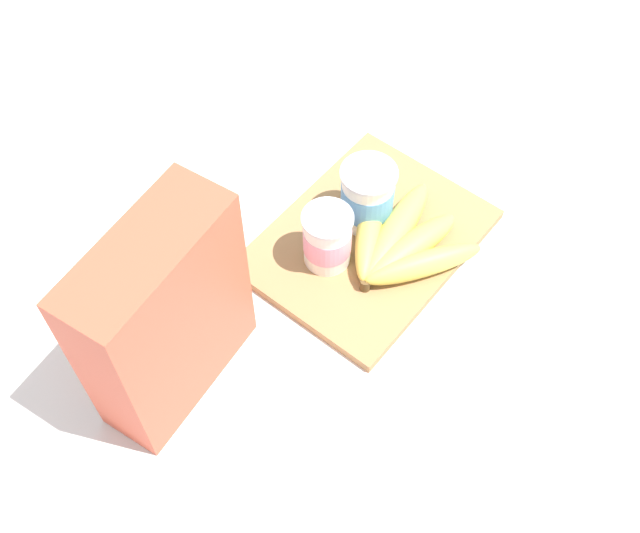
{
  "coord_description": "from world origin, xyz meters",
  "views": [
    {
      "loc": [
        -0.52,
        -0.34,
        0.85
      ],
      "look_at": [
        -0.1,
        0.0,
        0.06
      ],
      "focal_mm": 43.92,
      "sensor_mm": 36.0,
      "label": 1
    }
  ],
  "objects_px": {
    "cutting_board": "(368,241)",
    "yogurt_cup_front": "(327,238)",
    "banana_bunch": "(400,242)",
    "cereal_box": "(165,318)",
    "yogurt_cup_back": "(367,196)"
  },
  "relations": [
    {
      "from": "yogurt_cup_front",
      "to": "banana_bunch",
      "type": "relative_size",
      "value": 0.44
    },
    {
      "from": "yogurt_cup_back",
      "to": "banana_bunch",
      "type": "bearing_deg",
      "value": -103.01
    },
    {
      "from": "yogurt_cup_front",
      "to": "yogurt_cup_back",
      "type": "relative_size",
      "value": 0.93
    },
    {
      "from": "cereal_box",
      "to": "yogurt_cup_front",
      "type": "height_order",
      "value": "cereal_box"
    },
    {
      "from": "cutting_board",
      "to": "yogurt_cup_front",
      "type": "bearing_deg",
      "value": 159.11
    },
    {
      "from": "cutting_board",
      "to": "yogurt_cup_back",
      "type": "xyz_separation_m",
      "value": [
        0.03,
        0.02,
        0.05
      ]
    },
    {
      "from": "cutting_board",
      "to": "yogurt_cup_front",
      "type": "relative_size",
      "value": 3.53
    },
    {
      "from": "cutting_board",
      "to": "yogurt_cup_front",
      "type": "xyz_separation_m",
      "value": [
        -0.06,
        0.02,
        0.05
      ]
    },
    {
      "from": "cutting_board",
      "to": "cereal_box",
      "type": "relative_size",
      "value": 1.17
    },
    {
      "from": "cereal_box",
      "to": "banana_bunch",
      "type": "distance_m",
      "value": 0.33
    },
    {
      "from": "cereal_box",
      "to": "yogurt_cup_back",
      "type": "distance_m",
      "value": 0.33
    },
    {
      "from": "cereal_box",
      "to": "yogurt_cup_front",
      "type": "bearing_deg",
      "value": 164.13
    },
    {
      "from": "yogurt_cup_front",
      "to": "banana_bunch",
      "type": "distance_m",
      "value": 0.1
    },
    {
      "from": "yogurt_cup_back",
      "to": "cereal_box",
      "type": "bearing_deg",
      "value": 173.64
    },
    {
      "from": "cutting_board",
      "to": "banana_bunch",
      "type": "relative_size",
      "value": 1.56
    }
  ]
}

